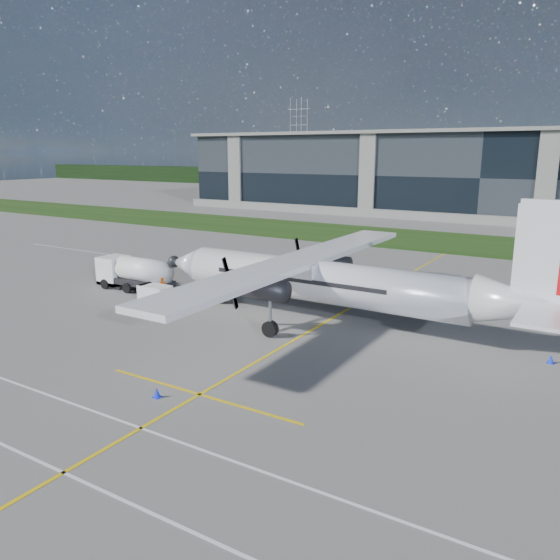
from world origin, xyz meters
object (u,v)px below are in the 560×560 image
at_px(fuel_tanker_truck, 130,273).
at_px(safety_cone_tail, 551,359).
at_px(safety_cone_fwd, 168,291).
at_px(pylon_west, 299,142).
at_px(baggage_tug, 155,295).
at_px(turboprop_aircraft, 334,258).
at_px(safety_cone_stbdwing, 382,273).
at_px(ground_crew_person, 163,286).
at_px(safety_cone_portwing, 157,393).
at_px(safety_cone_nose_stbd, 202,289).

height_order(fuel_tanker_truck, safety_cone_tail, fuel_tanker_truck).
bearing_deg(safety_cone_fwd, pylon_west, 115.55).
xyz_separation_m(baggage_tug, safety_cone_fwd, (-1.71, 3.27, -0.56)).
relative_size(turboprop_aircraft, safety_cone_fwd, 62.24).
height_order(safety_cone_fwd, safety_cone_stbdwing, same).
distance_m(ground_crew_person, safety_cone_fwd, 1.48).
bearing_deg(ground_crew_person, turboprop_aircraft, -58.44).
xyz_separation_m(pylon_west, ground_crew_person, (68.39, -143.05, -14.05)).
bearing_deg(turboprop_aircraft, safety_cone_fwd, 179.68).
height_order(baggage_tug, safety_cone_stbdwing, baggage_tug).
height_order(pylon_west, safety_cone_stbdwing, pylon_west).
distance_m(pylon_west, safety_cone_tail, 173.08).
bearing_deg(safety_cone_stbdwing, safety_cone_fwd, -129.44).
xyz_separation_m(pylon_west, safety_cone_tail, (97.53, -142.22, -14.75)).
distance_m(safety_cone_portwing, safety_cone_stbdwing, 31.46).
bearing_deg(safety_cone_nose_stbd, fuel_tanker_truck, -157.29).
height_order(fuel_tanker_truck, safety_cone_stbdwing, fuel_tanker_truck).
xyz_separation_m(turboprop_aircraft, ground_crew_person, (-15.13, -1.08, -3.72)).
bearing_deg(safety_cone_portwing, turboprop_aircraft, 82.18).
relative_size(ground_crew_person, safety_cone_nose_stbd, 3.81).
relative_size(fuel_tanker_truck, safety_cone_nose_stbd, 15.64).
height_order(turboprop_aircraft, safety_cone_fwd, turboprop_aircraft).
height_order(safety_cone_portwing, safety_cone_nose_stbd, same).
relative_size(safety_cone_nose_stbd, safety_cone_stbdwing, 1.00).
xyz_separation_m(turboprop_aircraft, baggage_tug, (-13.99, -3.19, -3.86)).
height_order(safety_cone_fwd, safety_cone_tail, same).
xyz_separation_m(fuel_tanker_truck, ground_crew_person, (4.34, -0.58, -0.51)).
bearing_deg(safety_cone_fwd, safety_cone_tail, -0.65).
distance_m(ground_crew_person, safety_cone_tail, 29.17).
height_order(ground_crew_person, safety_cone_nose_stbd, ground_crew_person).
height_order(baggage_tug, ground_crew_person, ground_crew_person).
bearing_deg(safety_cone_portwing, safety_cone_nose_stbd, 123.34).
height_order(turboprop_aircraft, safety_cone_tail, turboprop_aircraft).
distance_m(safety_cone_fwd, safety_cone_tail, 29.72).
bearing_deg(ground_crew_person, safety_cone_nose_stbd, -0.16).
xyz_separation_m(baggage_tug, safety_cone_tail, (28.00, 2.94, -0.56)).
bearing_deg(pylon_west, turboprop_aircraft, -59.53).
xyz_separation_m(safety_cone_portwing, safety_cone_stbdwing, (-0.43, 31.46, 0.00)).
relative_size(fuel_tanker_truck, safety_cone_fwd, 15.64).
xyz_separation_m(safety_cone_nose_stbd, safety_cone_stbdwing, (10.99, 14.10, 0.00)).
distance_m(pylon_west, baggage_tug, 161.57).
bearing_deg(safety_cone_tail, fuel_tanker_truck, -179.56).
relative_size(turboprop_aircraft, baggage_tug, 11.59).
xyz_separation_m(ground_crew_person, safety_cone_nose_stbd, (1.60, 3.07, -0.70)).
bearing_deg(pylon_west, safety_cone_tail, -55.56).
bearing_deg(ground_crew_person, pylon_west, 53.02).
xyz_separation_m(fuel_tanker_truck, safety_cone_stbdwing, (16.94, 16.59, -1.22)).
height_order(safety_cone_portwing, safety_cone_tail, same).
bearing_deg(safety_cone_fwd, safety_cone_stbdwing, 50.56).
bearing_deg(turboprop_aircraft, baggage_tug, -167.16).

